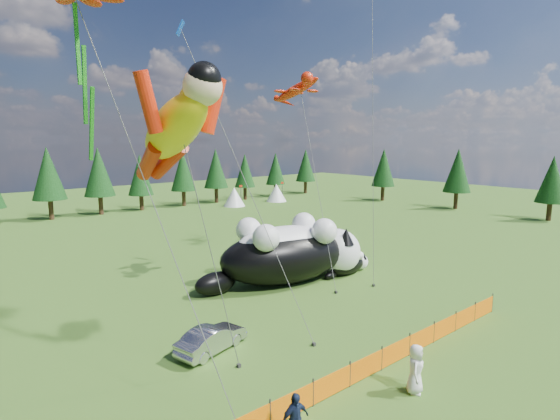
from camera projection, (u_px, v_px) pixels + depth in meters
name	position (u px, v px, depth m)	size (l,w,h in m)	color
ground	(315.00, 351.00, 20.18)	(160.00, 160.00, 0.00)	#183D0B
safety_fence	(366.00, 367.00, 17.81)	(22.06, 0.06, 1.10)	#262626
tree_line	(62.00, 186.00, 53.88)	(90.00, 4.00, 8.00)	black
festival_tents	(164.00, 204.00, 57.37)	(50.00, 3.20, 2.80)	white
cat_large	(292.00, 251.00, 29.84)	(12.34, 6.13, 4.49)	black
cat_small	(349.00, 263.00, 31.87)	(4.54, 1.80, 1.64)	black
car	(212.00, 339.00, 20.11)	(1.27, 3.65, 1.20)	#BDBDC2
spectator_c	(295.00, 420.00, 13.81)	(1.05, 0.54, 1.80)	#16213D
spectator_e	(416.00, 369.00, 16.74)	(0.95, 0.62, 1.94)	white
superhero_kite	(175.00, 128.00, 14.54)	(5.32, 4.85, 12.45)	yellow
gecko_kite	(297.00, 90.00, 32.20)	(4.41, 9.80, 15.22)	red
diamond_kite_a	(187.00, 44.00, 20.92)	(3.71, 6.64, 16.36)	blue
diamond_kite_b	(372.00, 10.00, 30.51)	(3.72, 3.98, 20.88)	#0C959A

